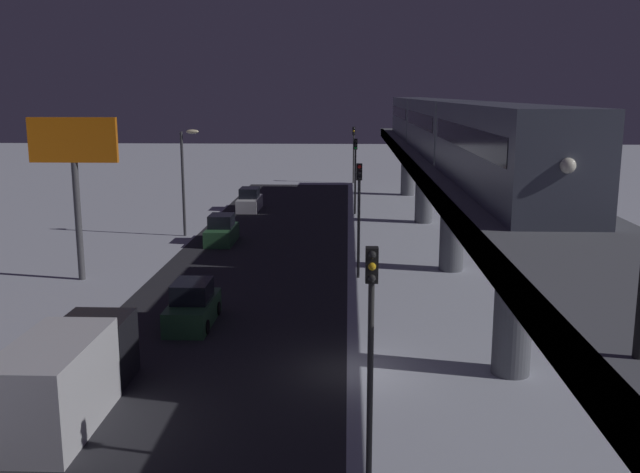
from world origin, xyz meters
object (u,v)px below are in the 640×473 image
(box_truck, at_px, (67,375))
(traffic_light_near, at_px, (371,332))
(sedan_green, at_px, (193,307))
(traffic_light_distant, at_px, (354,146))
(commercial_billboard, at_px, (74,156))
(sedan_white, at_px, (250,201))
(subway_train, at_px, (440,125))
(traffic_light_far, at_px, (355,165))
(traffic_light_mid, at_px, (359,204))
(sedan_green_2, at_px, (222,231))

(box_truck, height_order, traffic_light_near, traffic_light_near)
(sedan_green, xyz_separation_m, traffic_light_distant, (-7.50, -51.10, 3.41))
(traffic_light_near, distance_m, traffic_light_distant, 63.98)
(box_truck, bearing_deg, commercial_billboard, -70.69)
(sedan_white, bearing_deg, subway_train, 135.84)
(sedan_white, height_order, traffic_light_far, traffic_light_far)
(box_truck, relative_size, traffic_light_mid, 1.16)
(commercial_billboard, bearing_deg, traffic_light_near, 127.03)
(sedan_white, height_order, traffic_light_mid, traffic_light_mid)
(traffic_light_near, relative_size, commercial_billboard, 0.72)
(box_truck, relative_size, traffic_light_distant, 1.16)
(box_truck, distance_m, traffic_light_far, 40.23)
(box_truck, bearing_deg, sedan_green, -102.25)
(traffic_light_far, bearing_deg, sedan_green, 75.86)
(traffic_light_mid, relative_size, commercial_billboard, 0.72)
(sedan_green_2, xyz_separation_m, traffic_light_far, (-9.30, -12.23, 3.40))
(traffic_light_distant, bearing_deg, sedan_green_2, 74.51)
(traffic_light_mid, relative_size, traffic_light_distant, 1.00)
(sedan_green, distance_m, traffic_light_mid, 11.80)
(sedan_green, xyz_separation_m, sedan_white, (1.80, -31.58, 0.01))
(sedan_white, xyz_separation_m, sedan_green_2, (0.00, 14.03, 0.00))
(box_truck, relative_size, commercial_billboard, 0.83)
(commercial_billboard, bearing_deg, subway_train, -154.73)
(box_truck, bearing_deg, sedan_green_2, -90.43)
(traffic_light_far, height_order, commercial_billboard, commercial_billboard)
(commercial_billboard, bearing_deg, sedan_green, 136.43)
(traffic_light_mid, height_order, commercial_billboard, commercial_billboard)
(sedan_white, distance_m, traffic_light_far, 10.06)
(sedan_green, distance_m, traffic_light_distant, 51.76)
(sedan_white, distance_m, commercial_billboard, 25.58)
(traffic_light_near, height_order, commercial_billboard, commercial_billboard)
(sedan_green_2, height_order, traffic_light_mid, traffic_light_mid)
(sedan_green, relative_size, traffic_light_mid, 0.67)
(traffic_light_mid, xyz_separation_m, traffic_light_distant, (0.00, -42.66, 0.00))
(traffic_light_mid, bearing_deg, subway_train, -121.63)
(sedan_green_2, xyz_separation_m, traffic_light_near, (-9.30, 30.43, 3.40))
(sedan_green_2, relative_size, box_truck, 0.57)
(sedan_green, relative_size, box_truck, 0.58)
(sedan_white, height_order, traffic_light_near, traffic_light_near)
(sedan_green_2, xyz_separation_m, commercial_billboard, (6.05, 10.08, 6.03))
(sedan_green_2, bearing_deg, commercial_billboard, 59.06)
(sedan_green, relative_size, traffic_light_far, 0.67)
(sedan_white, bearing_deg, sedan_green, 93.26)
(traffic_light_near, bearing_deg, sedan_green, -59.79)
(traffic_light_distant, relative_size, commercial_billboard, 0.72)
(subway_train, height_order, box_truck, subway_train)
(sedan_white, bearing_deg, traffic_light_mid, 111.90)
(traffic_light_distant, bearing_deg, sedan_green, 81.65)
(sedan_green_2, distance_m, traffic_light_distant, 34.99)
(sedan_white, xyz_separation_m, traffic_light_far, (-9.30, 1.80, 3.40))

